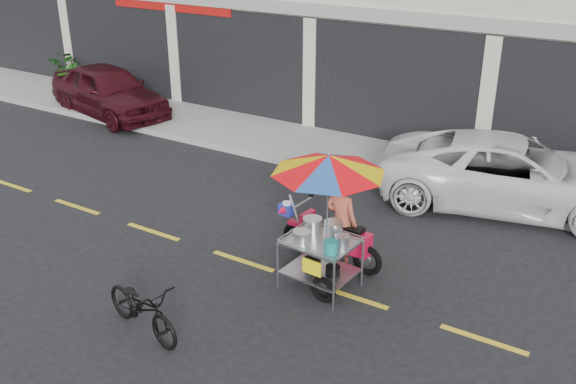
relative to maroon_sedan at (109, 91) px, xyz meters
The scene contains 9 objects.
ground 11.01m from the maroon_sedan, 25.34° to the right, with size 90.00×90.00×0.00m, color black.
sidewalk 9.98m from the maroon_sedan, ahead, with size 45.00×3.00×0.15m, color gray.
centerline 11.01m from the maroon_sedan, 25.34° to the right, with size 42.00×0.10×0.01m, color gold.
maroon_sedan is the anchor object (origin of this frame).
white_pickup 11.05m from the maroon_sedan, ahead, with size 2.29×4.96×1.38m, color white.
plant_tall 3.45m from the maroon_sedan, 158.13° to the left, with size 1.03×0.89×1.14m, color #12410C.
plant_short 2.46m from the maroon_sedan, 162.32° to the left, with size 0.52×0.52×0.93m, color #12410C.
near_bicycle 10.55m from the maroon_sedan, 41.54° to the right, with size 0.53×1.53×0.80m, color black.
food_vendor_rig 10.37m from the maroon_sedan, 25.11° to the right, with size 2.19×1.85×2.21m.
Camera 1 is at (3.52, -7.46, 5.36)m, focal length 40.00 mm.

